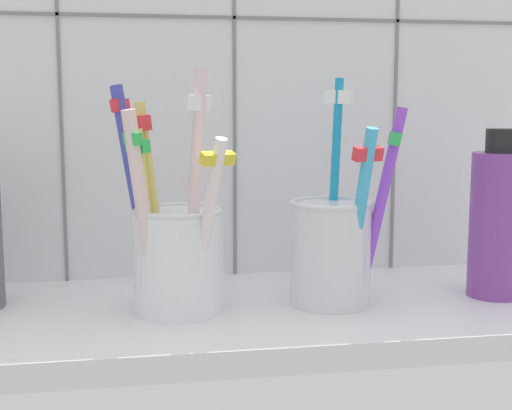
% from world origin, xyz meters
% --- Properties ---
extents(counter_slab, '(0.64, 0.22, 0.02)m').
position_xyz_m(counter_slab, '(0.00, 0.00, 0.01)').
color(counter_slab, silver).
rests_on(counter_slab, ground).
extents(tile_wall_back, '(0.64, 0.02, 0.45)m').
position_xyz_m(tile_wall_back, '(-0.00, 0.12, 0.23)').
color(tile_wall_back, white).
rests_on(tile_wall_back, ground).
extents(toothbrush_cup_left, '(0.09, 0.10, 0.19)m').
position_xyz_m(toothbrush_cup_left, '(-0.07, -0.01, 0.07)').
color(toothbrush_cup_left, white).
rests_on(toothbrush_cup_left, counter_slab).
extents(toothbrush_cup_right, '(0.09, 0.08, 0.19)m').
position_xyz_m(toothbrush_cup_right, '(0.06, -0.01, 0.07)').
color(toothbrush_cup_right, silver).
rests_on(toothbrush_cup_right, counter_slab).
extents(soap_bottle, '(0.05, 0.05, 0.14)m').
position_xyz_m(soap_bottle, '(0.21, -0.01, 0.09)').
color(soap_bottle, purple).
rests_on(soap_bottle, counter_slab).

